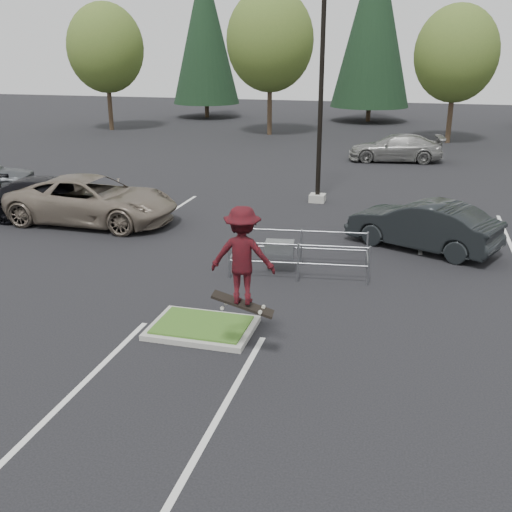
% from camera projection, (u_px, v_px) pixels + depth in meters
% --- Properties ---
extents(ground, '(120.00, 120.00, 0.00)m').
position_uv_depth(ground, '(202.00, 330.00, 12.89)').
color(ground, black).
rests_on(ground, ground).
extents(grass_median, '(2.20, 1.60, 0.16)m').
position_uv_depth(grass_median, '(202.00, 327.00, 12.87)').
color(grass_median, '#A1A096').
rests_on(grass_median, ground).
extents(stall_lines, '(22.62, 17.60, 0.01)m').
position_uv_depth(stall_lines, '(227.00, 243.00, 18.72)').
color(stall_lines, silver).
rests_on(stall_lines, ground).
extents(light_pole, '(0.70, 0.60, 10.12)m').
position_uv_depth(light_pole, '(321.00, 82.00, 22.22)').
color(light_pole, '#A1A096').
rests_on(light_pole, ground).
extents(decid_a, '(5.44, 5.44, 8.91)m').
position_uv_depth(decid_a, '(106.00, 51.00, 42.87)').
color(decid_a, '#38281C').
rests_on(decid_a, ground).
extents(decid_b, '(5.89, 5.89, 9.64)m').
position_uv_depth(decid_b, '(270.00, 44.00, 40.24)').
color(decid_b, '#38281C').
rests_on(decid_b, ground).
extents(decid_c, '(5.12, 5.12, 8.38)m').
position_uv_depth(decid_c, '(456.00, 57.00, 36.92)').
color(decid_c, '#38281C').
rests_on(decid_c, ground).
extents(conif_a, '(5.72, 5.72, 13.00)m').
position_uv_depth(conif_a, '(205.00, 31.00, 50.48)').
color(conif_a, '#38281C').
rests_on(conif_a, ground).
extents(conif_b, '(6.38, 6.38, 14.50)m').
position_uv_depth(conif_b, '(374.00, 20.00, 47.27)').
color(conif_b, '#38281C').
rests_on(conif_b, ground).
extents(cart_corral, '(3.79, 1.76, 1.04)m').
position_uv_depth(cart_corral, '(284.00, 249.00, 16.05)').
color(cart_corral, gray).
rests_on(cart_corral, ground).
extents(skateboarder, '(1.27, 0.81, 2.11)m').
position_uv_depth(skateboarder, '(242.00, 256.00, 11.02)').
color(skateboarder, black).
rests_on(skateboarder, ground).
extents(car_l_tan, '(5.86, 2.74, 1.62)m').
position_uv_depth(car_l_tan, '(93.00, 200.00, 20.60)').
color(car_l_tan, '#786A5C').
rests_on(car_l_tan, ground).
extents(car_l_black, '(5.29, 2.59, 1.48)m').
position_uv_depth(car_l_black, '(55.00, 199.00, 20.99)').
color(car_l_black, black).
rests_on(car_l_black, ground).
extents(car_r_charc, '(4.74, 3.25, 1.48)m').
position_uv_depth(car_r_charc, '(423.00, 225.00, 17.94)').
color(car_r_charc, black).
rests_on(car_r_charc, ground).
extents(car_far_silver, '(5.14, 2.59, 1.43)m').
position_uv_depth(car_far_silver, '(396.00, 148.00, 31.98)').
color(car_far_silver, gray).
rests_on(car_far_silver, ground).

